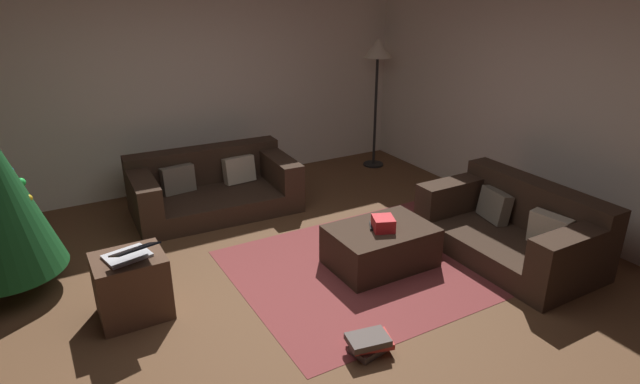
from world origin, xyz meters
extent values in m
plane|color=brown|center=(0.00, 0.00, 0.00)|extent=(6.40, 6.40, 0.00)
cube|color=silver|center=(0.00, 3.14, 1.30)|extent=(6.40, 0.12, 2.60)
cube|color=silver|center=(3.14, 0.00, 1.30)|extent=(0.12, 6.40, 2.60)
cube|color=#332319|center=(0.13, 2.15, 0.11)|extent=(1.81, 1.08, 0.23)
cube|color=#332319|center=(0.15, 2.53, 0.43)|extent=(1.78, 0.32, 0.41)
cube|color=#332319|center=(0.90, 2.11, 0.39)|extent=(0.29, 1.00, 0.32)
cube|color=#332319|center=(-0.63, 2.19, 0.39)|extent=(0.29, 1.00, 0.32)
cube|color=#BCB299|center=(0.49, 2.31, 0.38)|extent=(0.37, 0.19, 0.31)
cube|color=#716B5B|center=(-0.21, 2.34, 0.38)|extent=(0.37, 0.18, 0.31)
cube|color=#332319|center=(2.15, -0.23, 0.11)|extent=(0.93, 1.60, 0.22)
cube|color=#332319|center=(2.50, -0.23, 0.45)|extent=(0.24, 1.60, 0.46)
cube|color=#332319|center=(2.15, -0.91, 0.39)|extent=(0.93, 0.24, 0.33)
cube|color=#332319|center=(2.15, 0.45, 0.39)|extent=(0.93, 0.24, 0.33)
cube|color=#BCB299|center=(2.30, -0.55, 0.37)|extent=(0.18, 0.37, 0.30)
cube|color=#716B5B|center=(2.29, 0.09, 0.37)|extent=(0.23, 0.38, 0.31)
cube|color=#332319|center=(1.04, 0.24, 0.19)|extent=(0.92, 0.64, 0.37)
cube|color=red|center=(1.02, 0.20, 0.43)|extent=(0.24, 0.25, 0.12)
cube|color=black|center=(0.97, 0.29, 0.38)|extent=(0.13, 0.16, 0.02)
cylinder|color=brown|center=(-1.90, 1.39, 0.11)|extent=(0.10, 0.10, 0.22)
sphere|color=yellow|center=(-1.65, 1.36, 0.81)|extent=(0.06, 0.06, 0.06)
sphere|color=#CC33BF|center=(-1.69, 1.55, 0.80)|extent=(0.05, 0.05, 0.05)
sphere|color=green|center=(-1.68, 1.45, 0.92)|extent=(0.07, 0.07, 0.07)
sphere|color=#2699E5|center=(-1.75, 1.50, 1.01)|extent=(0.08, 0.08, 0.08)
cube|color=#4C3323|center=(-1.08, 0.55, 0.26)|extent=(0.52, 0.44, 0.51)
cube|color=silver|center=(-1.08, 0.55, 0.52)|extent=(0.36, 0.30, 0.02)
cube|color=black|center=(-1.05, 0.39, 0.64)|extent=(0.35, 0.29, 0.11)
cube|color=#4C423D|center=(0.24, -0.72, 0.03)|extent=(0.26, 0.22, 0.05)
cube|color=#B7332D|center=(0.27, -0.71, 0.07)|extent=(0.34, 0.28, 0.04)
cube|color=#4C423D|center=(0.23, -0.74, 0.12)|extent=(0.32, 0.25, 0.05)
cylinder|color=black|center=(2.59, 2.56, 0.01)|extent=(0.28, 0.28, 0.02)
cylinder|color=black|center=(2.59, 2.56, 0.74)|extent=(0.04, 0.04, 1.49)
cone|color=beige|center=(2.59, 2.56, 1.61)|extent=(0.36, 0.36, 0.24)
cube|color=brown|center=(1.04, 0.24, 0.00)|extent=(2.60, 2.00, 0.01)
camera|label=1|loc=(-1.55, -3.18, 2.45)|focal=29.61mm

